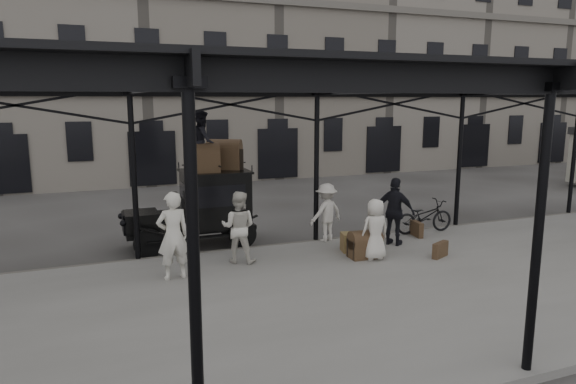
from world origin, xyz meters
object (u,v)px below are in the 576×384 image
at_px(porter_official, 395,212).
at_px(steamer_trunk_platform, 365,246).
at_px(taxi, 205,204).
at_px(steamer_trunk_roof_near, 202,160).
at_px(porter_left, 173,236).
at_px(bicycle, 424,216).

xyz_separation_m(porter_official, steamer_trunk_platform, (-1.36, -0.74, -0.65)).
distance_m(taxi, steamer_trunk_roof_near, 1.34).
height_order(porter_left, bicycle, porter_left).
relative_size(taxi, porter_official, 1.91).
bearing_deg(steamer_trunk_roof_near, bicycle, -9.77).
bearing_deg(bicycle, steamer_trunk_roof_near, 79.61).
distance_m(porter_official, bicycle, 1.83).
bearing_deg(taxi, porter_left, -114.52).
xyz_separation_m(taxi, bicycle, (6.43, -1.60, -0.55)).
relative_size(taxi, steamer_trunk_roof_near, 3.96).
height_order(taxi, steamer_trunk_roof_near, steamer_trunk_roof_near).
xyz_separation_m(porter_left, bicycle, (7.79, 1.37, -0.50)).
distance_m(bicycle, steamer_trunk_roof_near, 6.90).
height_order(porter_left, steamer_trunk_platform, porter_left).
height_order(bicycle, steamer_trunk_roof_near, steamer_trunk_roof_near).
bearing_deg(steamer_trunk_platform, bicycle, 29.22).
relative_size(porter_left, steamer_trunk_platform, 2.46).
bearing_deg(porter_official, steamer_trunk_roof_near, 29.94).
height_order(porter_official, steamer_trunk_roof_near, steamer_trunk_roof_near).
bearing_deg(steamer_trunk_roof_near, taxi, 73.91).
bearing_deg(porter_official, steamer_trunk_platform, 82.25).
xyz_separation_m(taxi, porter_left, (-1.36, -2.98, -0.05)).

